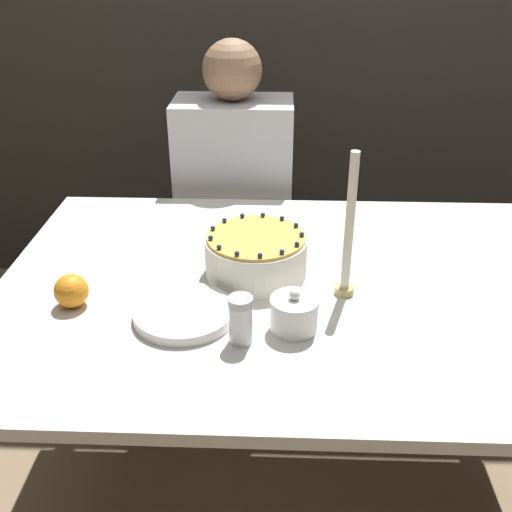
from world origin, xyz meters
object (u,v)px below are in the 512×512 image
Objects in this scene: sugar_bowl at (294,314)px; person_man_blue_shirt at (235,237)px; sugar_shaker at (241,320)px; candle at (349,238)px; cake at (256,255)px.

sugar_bowl is 0.97m from person_man_blue_shirt.
sugar_bowl is 0.97× the size of sugar_shaker.
cake is at bearing 157.42° from candle.
sugar_shaker is at bearing -94.11° from cake.
cake is 0.25m from sugar_bowl.
cake is 2.34× the size of sugar_shaker.
cake is 0.20× the size of person_man_blue_shirt.
sugar_bowl is at bearing -129.32° from candle.
candle is at bearing -22.58° from cake.
person_man_blue_shirt is at bearing 102.04° from sugar_bowl.
cake is 0.25m from candle.
sugar_shaker is 0.32m from candle.
person_man_blue_shirt is (-0.19, 0.91, -0.28)m from sugar_bowl.
person_man_blue_shirt is (-0.08, 0.95, -0.29)m from sugar_shaker.
sugar_bowl is at bearing 102.04° from person_man_blue_shirt.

